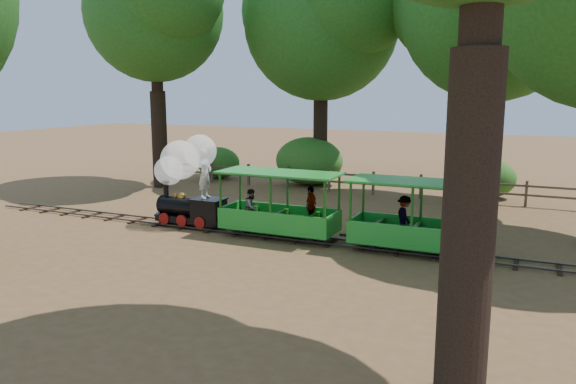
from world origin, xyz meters
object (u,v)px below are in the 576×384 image
at_px(carriage_rear, 418,225).
at_px(locomotive, 186,174).
at_px(fence, 351,180).
at_px(carriage_front, 280,212).

bearing_deg(carriage_rear, locomotive, 179.71).
height_order(carriage_rear, fence, carriage_rear).
height_order(carriage_front, fence, carriage_front).
distance_m(locomotive, fence, 8.57).
distance_m(locomotive, carriage_front, 3.51).
xyz_separation_m(locomotive, carriage_rear, (7.53, -0.04, -0.93)).
xyz_separation_m(carriage_rear, fence, (-4.48, 7.96, -0.23)).
relative_size(locomotive, carriage_rear, 0.84).
xyz_separation_m(carriage_front, fence, (-0.34, 7.99, -0.20)).
bearing_deg(fence, carriage_front, -87.57).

